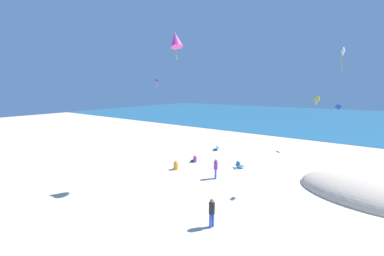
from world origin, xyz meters
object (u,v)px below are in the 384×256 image
(kite_yellow, at_px, (317,100))
(kite_purple, at_px, (157,81))
(person_2, at_px, (176,166))
(beach_chair_near_camera, at_px, (239,165))
(person_1, at_px, (212,211))
(kite_blue, at_px, (338,107))
(person_0, at_px, (195,159))
(kite_white, at_px, (343,53))
(kite_magenta, at_px, (176,40))
(beach_chair_mid_beach, at_px, (216,148))
(person_3, at_px, (216,168))

(kite_yellow, relative_size, kite_purple, 0.70)
(person_2, bearing_deg, beach_chair_near_camera, -94.06)
(person_1, xyz_separation_m, kite_blue, (4.63, 21.95, 3.98))
(person_0, bearing_deg, kite_yellow, -130.90)
(beach_chair_near_camera, xyz_separation_m, kite_white, (6.64, 0.29, 8.90))
(kite_yellow, xyz_separation_m, kite_magenta, (-7.34, -16.08, 4.39))
(beach_chair_near_camera, xyz_separation_m, kite_purple, (-14.60, 5.15, 7.76))
(beach_chair_mid_beach, relative_size, person_2, 0.81)
(person_1, distance_m, kite_purple, 22.79)
(person_0, distance_m, person_3, 4.26)
(beach_chair_near_camera, distance_m, person_2, 5.59)
(beach_chair_mid_beach, bearing_deg, person_2, 80.58)
(kite_white, xyz_separation_m, kite_magenta, (-9.34, -5.65, 0.97))
(person_1, xyz_separation_m, person_2, (-6.49, 5.23, -0.58))
(beach_chair_mid_beach, distance_m, kite_magenta, 13.65)
(person_1, height_order, kite_blue, kite_blue)
(person_0, distance_m, kite_blue, 18.45)
(person_2, bearing_deg, kite_yellow, -74.38)
(person_1, bearing_deg, beach_chair_near_camera, -58.37)
(kite_white, height_order, kite_purple, kite_white)
(person_2, xyz_separation_m, kite_blue, (11.12, 16.71, 4.56))
(beach_chair_near_camera, bearing_deg, kite_purple, 110.40)
(beach_chair_near_camera, height_order, person_0, person_0)
(person_0, bearing_deg, person_2, 79.85)
(person_2, relative_size, kite_white, 0.50)
(beach_chair_near_camera, bearing_deg, person_1, -126.73)
(person_2, relative_size, kite_magenta, 0.43)
(kite_blue, bearing_deg, kite_white, -90.25)
(person_3, bearing_deg, kite_purple, 117.80)
(beach_chair_mid_beach, bearing_deg, kite_white, 153.11)
(person_0, height_order, kite_magenta, kite_magenta)
(kite_white, bearing_deg, beach_chair_near_camera, -177.49)
(beach_chair_near_camera, xyz_separation_m, beach_chair_mid_beach, (-4.35, 3.88, -0.04))
(person_3, bearing_deg, person_0, 115.33)
(person_1, xyz_separation_m, kite_purple, (-16.67, 13.80, 7.15))
(kite_blue, xyz_separation_m, kite_purple, (-21.29, -8.14, 3.17))
(person_2, xyz_separation_m, kite_purple, (-10.17, 8.57, 7.73))
(kite_yellow, bearing_deg, kite_blue, 51.33)
(beach_chair_near_camera, distance_m, person_0, 4.25)
(person_1, height_order, kite_yellow, kite_yellow)
(beach_chair_near_camera, xyz_separation_m, person_0, (-4.15, -0.90, -0.00))
(beach_chair_mid_beach, xyz_separation_m, person_1, (6.41, -12.53, 0.65))
(beach_chair_mid_beach, relative_size, person_3, 0.42)
(person_0, xyz_separation_m, kite_white, (10.78, 1.19, 8.91))
(kite_white, bearing_deg, person_1, -117.07)
(person_1, relative_size, kite_white, 0.95)
(kite_magenta, bearing_deg, kite_blue, 63.25)
(person_2, height_order, kite_yellow, kite_yellow)
(beach_chair_mid_beach, xyz_separation_m, kite_blue, (11.04, 9.41, 4.63))
(person_0, height_order, kite_white, kite_white)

